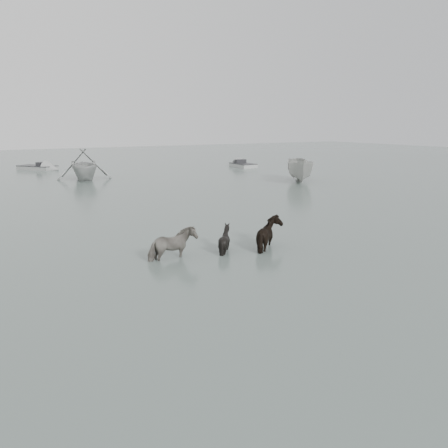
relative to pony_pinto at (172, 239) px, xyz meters
The scene contains 8 objects.
ground 2.64m from the pony_pinto, 17.22° to the right, with size 140.00×140.00×0.00m, color #516058.
pony_pinto is the anchor object (origin of this frame).
pony_dark 3.62m from the pony_pinto, ahead, with size 1.47×1.26×1.48m, color black.
pony_black 1.98m from the pony_pinto, ahead, with size 0.97×1.09×1.20m, color black.
rowboat_trail 22.72m from the pony_pinto, 84.33° to the left, with size 4.26×4.94×2.60m, color #A9ACA9.
boat_small 21.01m from the pony_pinto, 39.07° to the left, with size 1.86×4.94×1.91m, color #AAABA6.
skiff_port 31.02m from the pony_pinto, 53.35° to the left, with size 4.31×1.60×0.75m, color #A4A6A3, non-canonical shape.
skiff_mid 32.77m from the pony_pinto, 89.94° to the left, with size 5.23×1.60×0.75m, color gray, non-canonical shape.
Camera 1 is at (-7.82, -12.02, 4.36)m, focal length 35.00 mm.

